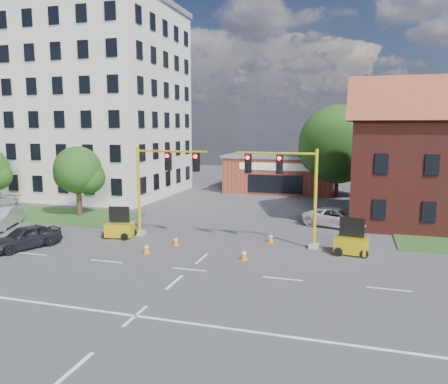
% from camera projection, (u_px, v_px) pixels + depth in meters
% --- Properties ---
extents(ground, '(120.00, 120.00, 0.00)m').
position_uv_depth(ground, '(189.00, 269.00, 23.21)').
color(ground, '#444446').
rests_on(ground, ground).
extents(grass_verge_nw, '(22.00, 6.00, 0.08)m').
position_uv_depth(grass_verge_nw, '(18.00, 213.00, 38.33)').
color(grass_verge_nw, '#26491B').
rests_on(grass_verge_nw, ground).
extents(lane_markings, '(60.00, 36.00, 0.01)m').
position_uv_depth(lane_markings, '(166.00, 289.00, 20.37)').
color(lane_markings, white).
rests_on(lane_markings, ground).
extents(office_block, '(18.40, 15.40, 20.60)m').
position_uv_depth(office_block, '(90.00, 101.00, 48.08)').
color(office_block, silver).
rests_on(office_block, ground).
extents(brick_shop, '(12.40, 8.40, 4.30)m').
position_uv_depth(brick_shop, '(281.00, 173.00, 51.30)').
color(brick_shop, brown).
rests_on(brick_shop, ground).
extents(tree_large, '(8.75, 8.33, 9.84)m').
position_uv_depth(tree_large, '(342.00, 146.00, 46.11)').
color(tree_large, '#332412').
rests_on(tree_large, ground).
extents(tree_nw_front, '(4.17, 3.97, 5.92)m').
position_uv_depth(tree_nw_front, '(80.00, 172.00, 36.57)').
color(tree_nw_front, '#332412').
rests_on(tree_nw_front, ground).
extents(signal_mast_west, '(5.30, 0.60, 6.20)m').
position_uv_depth(signal_mast_west, '(160.00, 180.00, 29.54)').
color(signal_mast_west, gray).
rests_on(signal_mast_west, ground).
extents(signal_mast_east, '(5.30, 0.60, 6.20)m').
position_uv_depth(signal_mast_east, '(289.00, 185.00, 27.08)').
color(signal_mast_east, gray).
rests_on(signal_mast_east, ground).
extents(trailer_west, '(2.01, 1.54, 2.06)m').
position_uv_depth(trailer_west, '(120.00, 228.00, 29.82)').
color(trailer_west, yellow).
rests_on(trailer_west, ground).
extents(trailer_east, '(2.03, 1.52, 2.11)m').
position_uv_depth(trailer_east, '(351.00, 243.00, 25.91)').
color(trailer_east, yellow).
rests_on(trailer_east, ground).
extents(cone_a, '(0.40, 0.40, 0.70)m').
position_uv_depth(cone_a, '(146.00, 248.00, 26.04)').
color(cone_a, orange).
rests_on(cone_a, ground).
extents(cone_b, '(0.40, 0.40, 0.70)m').
position_uv_depth(cone_b, '(176.00, 241.00, 27.76)').
color(cone_b, orange).
rests_on(cone_b, ground).
extents(cone_c, '(0.40, 0.40, 0.70)m').
position_uv_depth(cone_c, '(244.00, 254.00, 24.81)').
color(cone_c, orange).
rests_on(cone_c, ground).
extents(cone_d, '(0.40, 0.40, 0.70)m').
position_uv_depth(cone_d, '(271.00, 238.00, 28.54)').
color(cone_d, orange).
rests_on(cone_d, ground).
extents(pickup_white, '(5.60, 3.84, 1.42)m').
position_uv_depth(pickup_white, '(338.00, 218.00, 32.91)').
color(pickup_white, silver).
rests_on(pickup_white, ground).
extents(sedan_dark, '(3.22, 4.61, 1.46)m').
position_uv_depth(sedan_dark, '(26.00, 237.00, 27.13)').
color(sedan_dark, black).
rests_on(sedan_dark, ground).
extents(sedan_silver_front, '(3.23, 5.02, 1.56)m').
position_uv_depth(sedan_silver_front, '(1.00, 218.00, 32.49)').
color(sedan_silver_front, '#B5B7BE').
rests_on(sedan_silver_front, ground).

